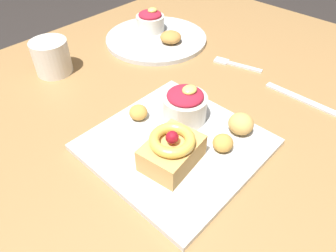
# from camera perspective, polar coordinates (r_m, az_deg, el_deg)

# --- Properties ---
(dining_table) EXTENTS (1.48, 1.02, 0.73)m
(dining_table) POSITION_cam_1_polar(r_m,az_deg,el_deg) (0.69, -3.83, -4.44)
(dining_table) COLOR olive
(dining_table) RESTS_ON ground_plane
(front_plate) EXTENTS (0.29, 0.29, 0.01)m
(front_plate) POSITION_cam_1_polar(r_m,az_deg,el_deg) (0.57, 1.46, -3.43)
(front_plate) COLOR silver
(front_plate) RESTS_ON dining_table
(cake_slice) EXTENTS (0.11, 0.09, 0.07)m
(cake_slice) POSITION_cam_1_polar(r_m,az_deg,el_deg) (0.51, 0.74, -4.41)
(cake_slice) COLOR tan
(cake_slice) RESTS_ON front_plate
(berry_ramekin) EXTENTS (0.09, 0.09, 0.07)m
(berry_ramekin) POSITION_cam_1_polar(r_m,az_deg,el_deg) (0.60, 3.14, 3.88)
(berry_ramekin) COLOR silver
(berry_ramekin) RESTS_ON front_plate
(fritter_front) EXTENTS (0.04, 0.04, 0.03)m
(fritter_front) POSITION_cam_1_polar(r_m,az_deg,el_deg) (0.56, 10.09, -3.09)
(fritter_front) COLOR gold
(fritter_front) RESTS_ON front_plate
(fritter_middle) EXTENTS (0.05, 0.05, 0.04)m
(fritter_middle) POSITION_cam_1_polar(r_m,az_deg,el_deg) (0.59, 13.30, 0.41)
(fritter_middle) COLOR tan
(fritter_middle) RESTS_ON front_plate
(fritter_back) EXTENTS (0.04, 0.04, 0.03)m
(fritter_back) POSITION_cam_1_polar(r_m,az_deg,el_deg) (0.61, -5.49, 2.52)
(fritter_back) COLOR gold
(fritter_back) RESTS_ON front_plate
(back_plate) EXTENTS (0.29, 0.29, 0.01)m
(back_plate) POSITION_cam_1_polar(r_m,az_deg,el_deg) (0.93, -2.18, 15.82)
(back_plate) COLOR silver
(back_plate) RESTS_ON dining_table
(back_ramekin) EXTENTS (0.08, 0.08, 0.07)m
(back_ramekin) POSITION_cam_1_polar(r_m,az_deg,el_deg) (0.95, -3.29, 18.79)
(back_ramekin) COLOR silver
(back_ramekin) RESTS_ON back_plate
(back_pastry) EXTENTS (0.06, 0.06, 0.03)m
(back_pastry) POSITION_cam_1_polar(r_m,az_deg,el_deg) (0.88, 0.50, 16.07)
(back_pastry) COLOR #B77F3D
(back_pastry) RESTS_ON back_plate
(fork) EXTENTS (0.05, 0.13, 0.00)m
(fork) POSITION_cam_1_polar(r_m,az_deg,el_deg) (0.83, 12.06, 11.10)
(fork) COLOR silver
(fork) RESTS_ON dining_table
(knife) EXTENTS (0.02, 0.19, 0.00)m
(knife) POSITION_cam_1_polar(r_m,az_deg,el_deg) (0.74, 24.11, 4.24)
(knife) COLOR silver
(knife) RESTS_ON dining_table
(coffee_mug) EXTENTS (0.09, 0.09, 0.08)m
(coffee_mug) POSITION_cam_1_polar(r_m,az_deg,el_deg) (0.81, -20.67, 11.81)
(coffee_mug) COLOR silver
(coffee_mug) RESTS_ON dining_table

